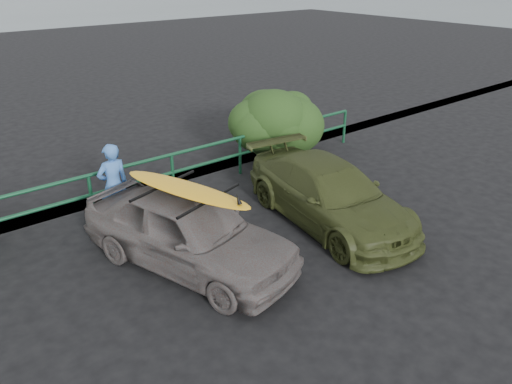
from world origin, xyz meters
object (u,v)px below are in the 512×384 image
(sedan, at_px, (188,230))
(guardrail, at_px, (134,184))
(man, at_px, (114,185))
(olive_vehicle, at_px, (329,194))
(surfboard, at_px, (186,189))

(sedan, bearing_deg, guardrail, 66.67)
(guardrail, relative_size, man, 7.81)
(guardrail, xyz_separation_m, sedan, (-0.34, -2.89, 0.20))
(sedan, bearing_deg, olive_vehicle, -24.05)
(guardrail, distance_m, olive_vehicle, 4.37)
(surfboard, bearing_deg, olive_vehicle, -24.05)
(guardrail, xyz_separation_m, surfboard, (-0.34, -2.89, 1.01))
(guardrail, xyz_separation_m, man, (-0.70, -0.58, 0.38))
(sedan, xyz_separation_m, olive_vehicle, (3.20, -0.42, -0.07))
(man, bearing_deg, guardrail, -141.10)
(guardrail, distance_m, surfboard, 3.08)
(guardrail, xyz_separation_m, olive_vehicle, (2.85, -3.31, 0.13))
(sedan, distance_m, man, 2.35)
(guardrail, relative_size, surfboard, 5.09)
(guardrail, relative_size, olive_vehicle, 3.13)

